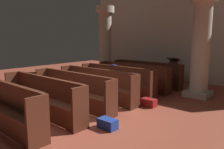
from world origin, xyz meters
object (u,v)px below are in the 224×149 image
(kneeler_box_blue, at_px, (108,124))
(pillar_aisle_side, at_px, (201,44))
(pew_row_3, at_px, (97,84))
(pew_row_6, at_px, (3,104))
(pew_row_1, at_px, (133,76))
(pew_row_2, at_px, (116,79))
(pew_row_4, at_px, (73,89))
(pew_row_5, at_px, (42,95))
(pew_row_0, at_px, (147,73))
(pillar_far_side, at_px, (105,42))
(lectern, at_px, (173,72))
(kneeler_box_red, at_px, (149,103))
(hymn_book, at_px, (114,65))

(kneeler_box_blue, bearing_deg, pillar_aisle_side, 83.27)
(pew_row_3, distance_m, pew_row_6, 2.90)
(pew_row_1, xyz_separation_m, pew_row_2, (0.00, -0.97, 0.00))
(pew_row_4, bearing_deg, kneeler_box_blue, -16.32)
(pew_row_5, bearing_deg, pew_row_3, 90.00)
(pew_row_4, distance_m, pillar_aisle_side, 4.30)
(pew_row_1, distance_m, pew_row_6, 4.83)
(pew_row_1, bearing_deg, pew_row_2, -90.00)
(pew_row_4, distance_m, pew_row_5, 0.97)
(pew_row_0, xyz_separation_m, pew_row_6, (0.00, -5.80, 0.00))
(pew_row_0, xyz_separation_m, pillar_far_side, (-2.25, -0.08, 1.24))
(pew_row_4, height_order, pillar_aisle_side, pillar_aisle_side)
(pew_row_0, relative_size, kneeler_box_blue, 7.27)
(pillar_aisle_side, xyz_separation_m, kneeler_box_blue, (-0.47, -3.96, -1.63))
(lectern, relative_size, kneeler_box_red, 2.62)
(pew_row_1, height_order, hymn_book, hymn_book)
(pew_row_0, bearing_deg, pew_row_1, -90.00)
(pew_row_1, relative_size, pew_row_2, 1.00)
(pillar_far_side, relative_size, hymn_book, 18.04)
(pew_row_1, bearing_deg, kneeler_box_blue, -61.97)
(pillar_far_side, bearing_deg, pew_row_4, -59.32)
(pew_row_2, distance_m, pew_row_6, 3.87)
(pew_row_5, height_order, pew_row_6, same)
(pew_row_4, bearing_deg, pew_row_2, 90.00)
(pew_row_2, distance_m, pillar_aisle_side, 3.00)
(lectern, bearing_deg, pew_row_1, -104.47)
(pew_row_4, height_order, pew_row_5, same)
(pew_row_6, bearing_deg, pillar_aisle_side, 66.80)
(pew_row_6, xyz_separation_m, pillar_aisle_side, (2.30, 5.36, 1.24))
(pew_row_1, height_order, pew_row_2, same)
(kneeler_box_blue, bearing_deg, pew_row_4, 163.68)
(pew_row_6, distance_m, pillar_far_side, 6.27)
(pew_row_4, height_order, kneeler_box_blue, pew_row_4)
(pew_row_5, relative_size, pew_row_6, 1.00)
(lectern, relative_size, hymn_book, 5.85)
(pew_row_2, bearing_deg, hymn_book, 146.98)
(pew_row_6, distance_m, pillar_aisle_side, 5.96)
(pew_row_0, height_order, pew_row_5, same)
(pew_row_4, bearing_deg, pew_row_5, -90.00)
(pew_row_1, distance_m, pew_row_4, 2.90)
(pew_row_6, height_order, kneeler_box_red, pew_row_6)
(pew_row_6, bearing_deg, pew_row_1, 90.00)
(pew_row_4, distance_m, hymn_book, 2.18)
(pew_row_1, distance_m, kneeler_box_blue, 3.91)
(pew_row_0, relative_size, pillar_aisle_side, 0.91)
(pew_row_6, bearing_deg, kneeler_box_blue, 37.39)
(pillar_aisle_side, distance_m, kneeler_box_red, 2.68)
(pew_row_0, height_order, pew_row_1, same)
(pew_row_2, relative_size, kneeler_box_red, 7.33)
(pew_row_0, distance_m, pew_row_1, 0.97)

